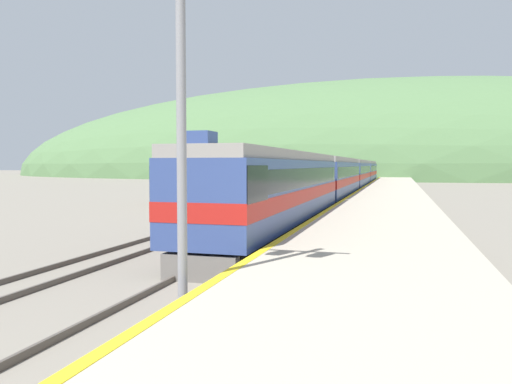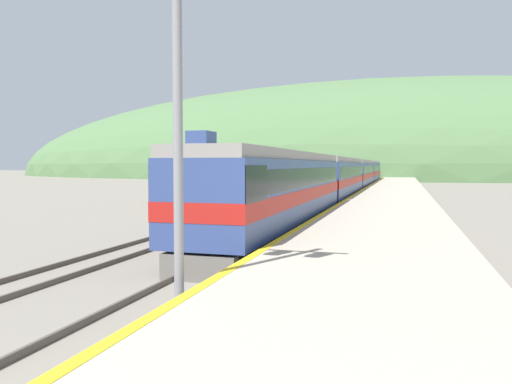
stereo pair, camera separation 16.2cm
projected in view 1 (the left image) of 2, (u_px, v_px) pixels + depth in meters
The scene contains 11 objects.
track_main at pixel (359, 188), 71.13m from camera, with size 1.52×180.00×0.16m.
track_siding at pixel (328, 187), 72.35m from camera, with size 1.52×180.00×0.16m.
platform at pixel (391, 193), 50.63m from camera, with size 5.90×140.00×0.97m.
distant_hills at pixel (380, 176), 147.82m from camera, with size 239.84×107.93×54.92m.
station_shed at pixel (212, 184), 40.73m from camera, with size 8.24×5.55×3.57m.
express_train_lead_car at pixel (277, 190), 23.06m from camera, with size 2.96×19.50×4.29m.
carriage_second at pixel (333, 179), 42.87m from camera, with size 2.95×19.56×3.93m.
carriage_third at pixel (354, 174), 62.48m from camera, with size 2.95×19.56×3.93m.
carriage_fourth at pixel (365, 172), 82.09m from camera, with size 2.95×19.56×3.93m.
siding_train at pixel (301, 179), 51.89m from camera, with size 2.90×41.36×3.58m.
signal_mast_main at pixel (180, 39), 9.94m from camera, with size 2.20×0.42×8.88m.
Camera 1 is at (5.43, -2.37, 3.33)m, focal length 35.00 mm.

